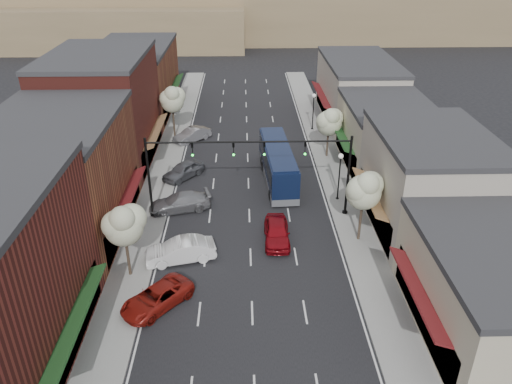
{
  "coord_description": "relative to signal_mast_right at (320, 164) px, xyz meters",
  "views": [
    {
      "loc": [
        -0.4,
        -27.97,
        21.06
      ],
      "look_at": [
        0.56,
        8.01,
        2.2
      ],
      "focal_mm": 35.0,
      "sensor_mm": 36.0,
      "label": 1
    }
  ],
  "objects": [
    {
      "name": "tree_left_near",
      "position": [
        -13.87,
        -8.05,
        -0.4
      ],
      "size": [
        2.85,
        2.65,
        5.69
      ],
      "color": "#47382B",
      "rests_on": "ground"
    },
    {
      "name": "sidewalk_right",
      "position": [
        2.78,
        10.5,
        -4.55
      ],
      "size": [
        2.8,
        73.0,
        0.15
      ],
      "primitive_type": "cube",
      "color": "gray",
      "rests_on": "ground"
    },
    {
      "name": "parked_car_a",
      "position": [
        -11.59,
        -11.2,
        -3.95
      ],
      "size": [
        4.89,
        5.13,
        1.35
      ],
      "primitive_type": "imported",
      "rotation": [
        0.0,
        0.0,
        -0.72
      ],
      "color": "maroon",
      "rests_on": "ground"
    },
    {
      "name": "parked_car_e",
      "position": [
        -11.82,
        16.83,
        -3.87
      ],
      "size": [
        4.37,
        4.31,
        1.5
      ],
      "primitive_type": "imported",
      "rotation": [
        0.0,
        0.0,
        -0.8
      ],
      "color": "gray",
      "rests_on": "ground"
    },
    {
      "name": "tree_right_far",
      "position": [
        2.73,
        11.95,
        -0.63
      ],
      "size": [
        2.85,
        2.65,
        5.43
      ],
      "color": "#47382B",
      "rests_on": "ground"
    },
    {
      "name": "curb_right",
      "position": [
        1.38,
        10.5,
        -4.55
      ],
      "size": [
        0.25,
        73.0,
        0.17
      ],
      "primitive_type": "cube",
      "color": "gray",
      "rests_on": "ground"
    },
    {
      "name": "hill_far",
      "position": [
        -5.62,
        82.0,
        1.38
      ],
      "size": [
        120.0,
        30.0,
        12.0
      ],
      "primitive_type": "cube",
      "color": "#7A6647",
      "rests_on": "ground"
    },
    {
      "name": "bldg_left_far",
      "position": [
        -19.84,
        28.0,
        -0.46
      ],
      "size": [
        10.14,
        18.1,
        8.4
      ],
      "color": "brown",
      "rests_on": "ground"
    },
    {
      "name": "signal_mast_left",
      "position": [
        -11.24,
        0.0,
        0.0
      ],
      "size": [
        8.22,
        0.46,
        7.0
      ],
      "color": "black",
      "rests_on": "ground"
    },
    {
      "name": "sidewalk_left",
      "position": [
        -14.02,
        10.5,
        -4.55
      ],
      "size": [
        2.8,
        73.0,
        0.15
      ],
      "primitive_type": "cube",
      "color": "gray",
      "rests_on": "ground"
    },
    {
      "name": "bldg_right_near",
      "position": [
        8.07,
        -14.0,
        -1.7
      ],
      "size": [
        9.14,
        12.1,
        5.9
      ],
      "color": "#B5AB8F",
      "rests_on": "ground"
    },
    {
      "name": "signal_mast_right",
      "position": [
        0.0,
        0.0,
        0.0
      ],
      "size": [
        8.22,
        0.46,
        7.0
      ],
      "color": "black",
      "rests_on": "ground"
    },
    {
      "name": "parked_car_c",
      "position": [
        -11.48,
        1.07,
        -3.87
      ],
      "size": [
        5.54,
        3.32,
        1.5
      ],
      "primitive_type": "imported",
      "rotation": [
        0.0,
        0.0,
        -1.32
      ],
      "color": "gray",
      "rests_on": "ground"
    },
    {
      "name": "coach_bus",
      "position": [
        -2.85,
        6.63,
        -2.85
      ],
      "size": [
        3.11,
        11.18,
        3.38
      ],
      "rotation": [
        0.0,
        0.0,
        0.06
      ],
      "color": "#0D1734",
      "rests_on": "ground"
    },
    {
      "name": "bldg_right_midnear",
      "position": [
        8.1,
        -2.0,
        -0.72
      ],
      "size": [
        9.14,
        12.1,
        7.9
      ],
      "color": "#A3998B",
      "rests_on": "ground"
    },
    {
      "name": "ground",
      "position": [
        -5.62,
        -8.0,
        -4.62
      ],
      "size": [
        160.0,
        160.0,
        0.0
      ],
      "primitive_type": "plane",
      "color": "black",
      "rests_on": "ground"
    },
    {
      "name": "parked_car_b",
      "position": [
        -10.64,
        -6.26,
        -3.8
      ],
      "size": [
        5.25,
        2.85,
        1.64
      ],
      "primitive_type": "imported",
      "rotation": [
        0.0,
        0.0,
        -1.34
      ],
      "color": "white",
      "rests_on": "ground"
    },
    {
      "name": "bldg_right_far",
      "position": [
        8.09,
        24.0,
        -0.96
      ],
      "size": [
        9.14,
        16.1,
        7.4
      ],
      "color": "#A3998B",
      "rests_on": "ground"
    },
    {
      "name": "bldg_right_midfar",
      "position": [
        8.08,
        10.0,
        -1.46
      ],
      "size": [
        9.14,
        12.1,
        6.4
      ],
      "color": "#B5AB8F",
      "rests_on": "ground"
    },
    {
      "name": "red_hatchback",
      "position": [
        -3.59,
        -3.9,
        -3.82
      ],
      "size": [
        1.97,
        4.75,
        1.61
      ],
      "primitive_type": "imported",
      "rotation": [
        0.0,
        0.0,
        -0.02
      ],
      "color": "maroon",
      "rests_on": "ground"
    },
    {
      "name": "lamp_post_far",
      "position": [
        2.18,
        20.0,
        -1.62
      ],
      "size": [
        0.44,
        0.44,
        4.44
      ],
      "color": "black",
      "rests_on": "ground"
    },
    {
      "name": "bldg_left_midnear",
      "position": [
        -19.85,
        -2.0,
        0.03
      ],
      "size": [
        10.14,
        14.1,
        9.4
      ],
      "color": "brown",
      "rests_on": "ground"
    },
    {
      "name": "lamp_post_near",
      "position": [
        2.18,
        2.5,
        -1.62
      ],
      "size": [
        0.44,
        0.44,
        4.44
      ],
      "color": "black",
      "rests_on": "ground"
    },
    {
      "name": "tree_left_far",
      "position": [
        -13.87,
        17.95,
        -0.02
      ],
      "size": [
        2.85,
        2.65,
        6.13
      ],
      "color": "#47382B",
      "rests_on": "ground"
    },
    {
      "name": "bldg_left_midfar",
      "position": [
        -19.86,
        12.0,
        0.78
      ],
      "size": [
        10.14,
        14.1,
        10.9
      ],
      "color": "maroon",
      "rests_on": "ground"
    },
    {
      "name": "parked_car_d",
      "position": [
        -11.82,
        7.39,
        -3.85
      ],
      "size": [
        4.28,
        4.68,
        1.55
      ],
      "primitive_type": "imported",
      "rotation": [
        0.0,
        0.0,
        -0.68
      ],
      "color": "#55575C",
      "rests_on": "ground"
    },
    {
      "name": "hill_near",
      "position": [
        -30.62,
        70.0,
        -0.62
      ],
      "size": [
        50.0,
        20.0,
        8.0
      ],
      "primitive_type": "cube",
      "color": "#7A6647",
      "rests_on": "ground"
    },
    {
      "name": "curb_left",
      "position": [
        -12.62,
        10.5,
        -4.55
      ],
      "size": [
        0.25,
        73.0,
        0.17
      ],
      "primitive_type": "cube",
      "color": "gray",
      "rests_on": "ground"
    },
    {
      "name": "tree_right_near",
      "position": [
        2.73,
        -4.05,
        -0.17
      ],
      "size": [
        2.85,
        2.65,
        5.95
      ],
      "color": "#47382B",
      "rests_on": "ground"
    }
  ]
}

